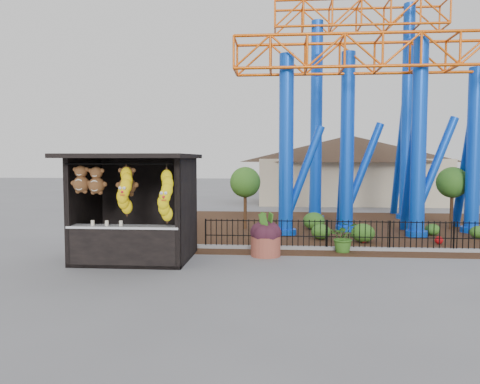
# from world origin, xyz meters

# --- Properties ---
(ground) EXTENTS (120.00, 120.00, 0.00)m
(ground) POSITION_xyz_m (0.00, 0.00, 0.00)
(ground) COLOR slate
(ground) RESTS_ON ground
(mulch_bed) EXTENTS (18.00, 12.00, 0.02)m
(mulch_bed) POSITION_xyz_m (4.00, 8.00, 0.01)
(mulch_bed) COLOR #331E11
(mulch_bed) RESTS_ON ground
(curb) EXTENTS (18.00, 0.18, 0.12)m
(curb) POSITION_xyz_m (4.00, 3.00, 0.06)
(curb) COLOR gray
(curb) RESTS_ON ground
(prize_booth) EXTENTS (3.50, 3.40, 3.12)m
(prize_booth) POSITION_xyz_m (-2.99, 0.90, 1.54)
(prize_booth) COLOR black
(prize_booth) RESTS_ON ground
(picket_fence) EXTENTS (12.20, 0.06, 1.00)m
(picket_fence) POSITION_xyz_m (4.90, 3.00, 0.50)
(picket_fence) COLOR black
(picket_fence) RESTS_ON ground
(roller_coaster) EXTENTS (11.00, 6.37, 10.82)m
(roller_coaster) POSITION_xyz_m (5.12, 8.23, 6.44)
(roller_coaster) COLOR blue
(roller_coaster) RESTS_ON ground
(terracotta_planter) EXTENTS (1.04, 1.04, 0.61)m
(terracotta_planter) POSITION_xyz_m (0.83, 1.94, 0.31)
(terracotta_planter) COLOR #9A4838
(terracotta_planter) RESTS_ON ground
(planter_foliage) EXTENTS (0.70, 0.70, 0.64)m
(planter_foliage) POSITION_xyz_m (0.83, 1.94, 0.93)
(planter_foliage) COLOR #331420
(planter_foliage) RESTS_ON terracotta_planter
(potted_plant) EXTENTS (0.95, 0.84, 0.99)m
(potted_plant) POSITION_xyz_m (3.31, 2.70, 0.50)
(potted_plant) COLOR #295E1B
(potted_plant) RESTS_ON ground
(landscaping) EXTENTS (7.96, 4.45, 0.73)m
(landscaping) POSITION_xyz_m (4.15, 5.84, 0.32)
(landscaping) COLOR #30601C
(landscaping) RESTS_ON mulch_bed
(pavilion) EXTENTS (15.00, 15.00, 4.80)m
(pavilion) POSITION_xyz_m (6.00, 20.00, 3.07)
(pavilion) COLOR #BFAD8C
(pavilion) RESTS_ON ground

